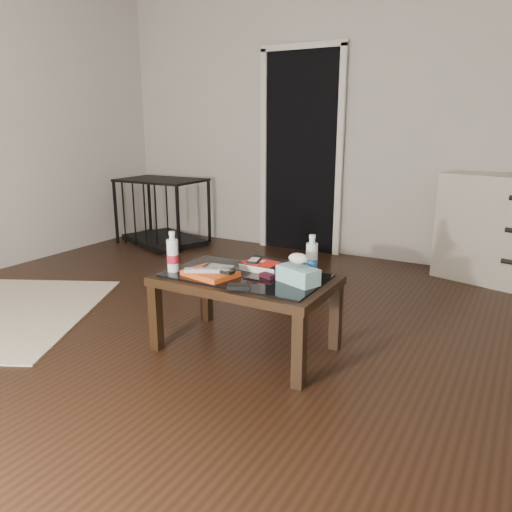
{
  "coord_description": "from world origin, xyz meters",
  "views": [
    {
      "loc": [
        1.72,
        -2.27,
        1.3
      ],
      "look_at": [
        0.34,
        0.19,
        0.55
      ],
      "focal_mm": 35.0,
      "sensor_mm": 36.0,
      "label": 1
    }
  ],
  "objects": [
    {
      "name": "ground",
      "position": [
        0.0,
        0.0,
        0.0
      ],
      "size": [
        5.0,
        5.0,
        0.0
      ],
      "primitive_type": "plane",
      "color": "black",
      "rests_on": "ground"
    },
    {
      "name": "room_shell",
      "position": [
        0.0,
        0.0,
        1.62
      ],
      "size": [
        5.0,
        5.0,
        5.0
      ],
      "color": "beige",
      "rests_on": "ground"
    },
    {
      "name": "doorway",
      "position": [
        -0.4,
        2.47,
        1.02
      ],
      "size": [
        0.9,
        0.08,
        2.07
      ],
      "color": "black",
      "rests_on": "ground"
    },
    {
      "name": "coffee_table",
      "position": [
        0.33,
        0.09,
        0.4
      ],
      "size": [
        1.0,
        0.6,
        0.46
      ],
      "color": "black",
      "rests_on": "ground"
    },
    {
      "name": "pet_crate",
      "position": [
        -1.86,
        2.0,
        0.23
      ],
      "size": [
        1.06,
        0.89,
        0.71
      ],
      "rotation": [
        0.0,
        0.0,
        -0.38
      ],
      "color": "black",
      "rests_on": "ground"
    },
    {
      "name": "magazines",
      "position": [
        0.17,
        -0.03,
        0.48
      ],
      "size": [
        0.32,
        0.26,
        0.03
      ],
      "primitive_type": "cube",
      "rotation": [
        0.0,
        0.0,
        -0.21
      ],
      "color": "#CD4813",
      "rests_on": "coffee_table"
    },
    {
      "name": "remote_silver",
      "position": [
        0.14,
        -0.07,
        0.5
      ],
      "size": [
        0.2,
        0.14,
        0.02
      ],
      "primitive_type": "cube",
      "rotation": [
        0.0,
        0.0,
        0.49
      ],
      "color": "#A3A4A8",
      "rests_on": "magazines"
    },
    {
      "name": "remote_black_front",
      "position": [
        0.22,
        -0.02,
        0.5
      ],
      "size": [
        0.21,
        0.08,
        0.02
      ],
      "primitive_type": "cube",
      "rotation": [
        0.0,
        0.0,
        -0.15
      ],
      "color": "black",
      "rests_on": "magazines"
    },
    {
      "name": "remote_black_back",
      "position": [
        0.2,
        0.04,
        0.5
      ],
      "size": [
        0.2,
        0.07,
        0.02
      ],
      "primitive_type": "cube",
      "rotation": [
        0.0,
        0.0,
        0.1
      ],
      "color": "black",
      "rests_on": "magazines"
    },
    {
      "name": "textbook",
      "position": [
        0.37,
        0.24,
        0.48
      ],
      "size": [
        0.26,
        0.21,
        0.05
      ],
      "primitive_type": "cube",
      "rotation": [
        0.0,
        0.0,
        -0.05
      ],
      "color": "black",
      "rests_on": "coffee_table"
    },
    {
      "name": "dvd_mailers",
      "position": [
        0.36,
        0.22,
        0.51
      ],
      "size": [
        0.21,
        0.17,
        0.01
      ],
      "primitive_type": "cube",
      "rotation": [
        0.0,
        0.0,
        -0.18
      ],
      "color": "red",
      "rests_on": "textbook"
    },
    {
      "name": "ipod",
      "position": [
        0.33,
        0.19,
        0.52
      ],
      "size": [
        0.09,
        0.12,
        0.02
      ],
      "primitive_type": "cube",
      "rotation": [
        0.0,
        0.0,
        0.24
      ],
      "color": "black",
      "rests_on": "dvd_mailers"
    },
    {
      "name": "flip_phone",
      "position": [
        0.47,
        0.1,
        0.47
      ],
      "size": [
        0.1,
        0.07,
        0.02
      ],
      "primitive_type": "cube",
      "rotation": [
        0.0,
        0.0,
        -0.35
      ],
      "color": "black",
      "rests_on": "coffee_table"
    },
    {
      "name": "wallet",
      "position": [
        0.42,
        -0.14,
        0.47
      ],
      "size": [
        0.14,
        0.11,
        0.02
      ],
      "primitive_type": "cube",
      "rotation": [
        0.0,
        0.0,
        0.44
      ],
      "color": "black",
      "rests_on": "coffee_table"
    },
    {
      "name": "water_bottle_left",
      "position": [
        -0.07,
        -0.06,
        0.58
      ],
      "size": [
        0.07,
        0.07,
        0.24
      ],
      "primitive_type": "cylinder",
      "rotation": [
        0.0,
        0.0,
        -0.02
      ],
      "color": "silver",
      "rests_on": "coffee_table"
    },
    {
      "name": "water_bottle_right",
      "position": [
        0.67,
        0.25,
        0.58
      ],
      "size": [
        0.07,
        0.07,
        0.24
      ],
      "primitive_type": "cylinder",
      "rotation": [
        0.0,
        0.0,
        0.07
      ],
      "color": "silver",
      "rests_on": "coffee_table"
    },
    {
      "name": "tissue_box",
      "position": [
        0.66,
        0.09,
        0.51
      ],
      "size": [
        0.26,
        0.2,
        0.09
      ],
      "primitive_type": "cube",
      "rotation": [
        0.0,
        0.0,
        -0.37
      ],
      "color": "teal",
      "rests_on": "coffee_table"
    }
  ]
}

